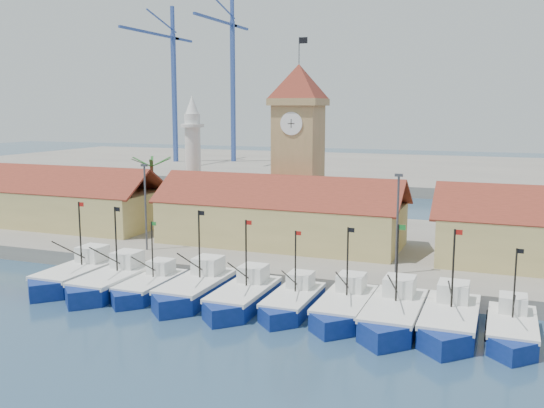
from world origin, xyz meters
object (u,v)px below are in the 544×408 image
at_px(boat_0, 75,277).
at_px(minaret, 193,159).
at_px(clock_tower, 298,145).
at_px(boat_5, 292,303).

bearing_deg(boat_0, minaret, 92.80).
bearing_deg(clock_tower, boat_5, -72.47).
relative_size(boat_0, clock_tower, 0.47).
relative_size(boat_0, minaret, 0.66).
height_order(boat_0, clock_tower, clock_tower).
distance_m(boat_0, clock_tower, 29.25).
xyz_separation_m(clock_tower, minaret, (-15.00, 2.00, -2.23)).
bearing_deg(boat_5, clock_tower, 107.53).
bearing_deg(minaret, boat_0, -87.20).
relative_size(clock_tower, minaret, 1.39).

